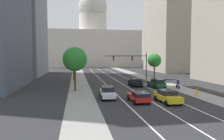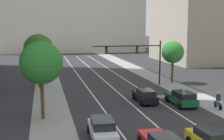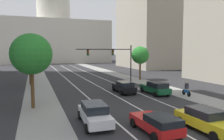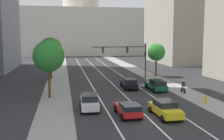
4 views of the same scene
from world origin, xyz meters
The scene contains 19 objects.
ground_plane centered at (0.00, 40.00, 0.00)m, with size 400.00×400.00×0.00m, color #2B2B2D.
sidewalk_left centered at (-8.48, 35.00, 0.01)m, with size 3.62×130.00×0.01m, color gray.
sidewalk_right centered at (8.48, 35.00, 0.01)m, with size 3.62×130.00×0.01m, color gray.
lane_stripe_left centered at (-3.34, 25.00, 0.01)m, with size 0.16×90.00×0.01m, color white.
lane_stripe_center centered at (0.00, 25.00, 0.01)m, with size 0.16×90.00×0.01m, color white.
lane_stripe_right centered at (3.34, 25.00, 0.01)m, with size 0.16×90.00×0.01m, color white.
office_tower_far_right centered at (26.62, 50.44, 25.18)m, with size 16.60×23.00×50.30m.
capitol_building centered at (0.00, 90.43, 13.07)m, with size 46.58×23.34×39.71m.
car_green centered at (5.00, 12.17, 0.81)m, with size 2.01×4.75×1.54m.
car_yellow centered at (1.67, 0.24, 0.79)m, with size 2.09×4.53×1.53m.
car_red centered at (-1.66, 0.95, 0.71)m, with size 2.06×4.16×1.32m.
car_black centered at (1.66, 14.24, 0.78)m, with size 2.06×4.64×1.48m.
car_white centered at (-5.00, 4.09, 0.81)m, with size 2.09×4.66×1.57m.
traffic_signal_mast centered at (3.75, 23.68, 4.47)m, with size 9.72×0.39×6.29m.
fire_hydrant centered at (8.05, 4.37, 0.46)m, with size 0.26×0.35×0.91m.
cyclist centered at (7.96, 10.04, 0.85)m, with size 0.38×1.70×1.72m.
street_tree_near_left centered at (-9.25, 10.39, 5.05)m, with size 3.81×3.81×6.98m.
street_tree_mid_left centered at (-9.64, 25.49, 5.26)m, with size 3.94×3.94×7.25m.
street_tree_far_right centered at (9.38, 24.87, 4.51)m, with size 3.23×3.23×6.15m.
Camera 1 is at (-9.08, -23.47, 5.61)m, focal length 34.14 mm.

